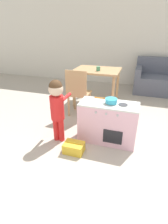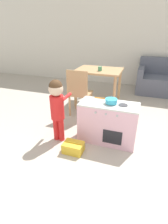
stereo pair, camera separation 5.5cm
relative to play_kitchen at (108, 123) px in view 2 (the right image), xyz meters
The scene contains 9 objects.
ground_plane 1.08m from the play_kitchen, 90.27° to the right, with size 16.00×16.00×0.00m, color #B2A899.
wall_back 3.13m from the play_kitchen, 90.09° to the left, with size 10.00×0.06×2.60m.
play_kitchen is the anchor object (origin of this frame).
toy_pot 0.33m from the play_kitchen, ahead, with size 0.31×0.16×0.06m.
child_figure 0.76m from the play_kitchen, 162.51° to the right, with size 0.21×0.36×0.90m.
toy_basket 0.59m from the play_kitchen, 131.29° to the right, with size 0.26×0.19×0.15m.
dining_table 1.44m from the play_kitchen, 110.88° to the left, with size 0.91×0.73×0.73m.
dining_chair_near 0.94m from the play_kitchen, 136.39° to the left, with size 0.37×0.37×0.86m.
cup_on_table 1.36m from the play_kitchen, 110.68° to the left, with size 0.08×0.08×0.08m.
Camera 2 is at (0.39, -1.08, 1.48)m, focal length 28.00 mm.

